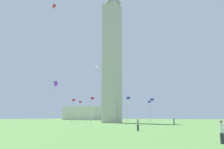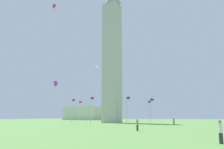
% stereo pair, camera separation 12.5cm
% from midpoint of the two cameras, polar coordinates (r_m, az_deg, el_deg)
% --- Properties ---
extents(ground_plane, '(260.00, 260.00, 0.00)m').
position_cam_midpoint_polar(ground_plane, '(78.82, -0.05, -11.53)').
color(ground_plane, '#609347').
extents(obelisk_monument, '(5.12, 5.12, 46.59)m').
position_cam_midpoint_polar(obelisk_monument, '(81.62, -0.04, 5.05)').
color(obelisk_monument, '#B7B2A8').
rests_on(obelisk_monument, ground).
extents(flagpole_n, '(1.12, 0.14, 7.55)m').
position_cam_midpoint_polar(flagpole_n, '(73.74, 9.24, -8.27)').
color(flagpole_n, silver).
rests_on(flagpole_n, ground).
extents(flagpole_ne, '(1.12, 0.14, 7.55)m').
position_cam_midpoint_polar(flagpole_ne, '(83.78, 8.69, -8.48)').
color(flagpole_ne, silver).
rests_on(flagpole_ne, ground).
extents(flagpole_e, '(1.12, 0.14, 7.55)m').
position_cam_midpoint_polar(flagpole_e, '(90.71, 3.83, -8.69)').
color(flagpole_e, silver).
rests_on(flagpole_e, ground).
extents(flagpole_se, '(1.12, 0.14, 7.55)m').
position_cam_midpoint_polar(flagpole_se, '(91.41, -2.57, -8.71)').
color(flagpole_se, silver).
rests_on(flagpole_se, ground).
extents(flagpole_s, '(1.12, 0.14, 7.55)m').
position_cam_midpoint_polar(flagpole_s, '(85.60, -7.96, -8.53)').
color(flagpole_s, silver).
rests_on(flagpole_s, ground).
extents(flagpole_sw, '(1.12, 0.14, 7.55)m').
position_cam_midpoint_polar(flagpole_sw, '(75.79, -9.62, -8.30)').
color(flagpole_sw, silver).
rests_on(flagpole_sw, ground).
extents(flagpole_w, '(1.12, 0.14, 7.55)m').
position_cam_midpoint_polar(flagpole_w, '(67.35, -5.17, -8.20)').
color(flagpole_w, silver).
rests_on(flagpole_w, ground).
extents(flagpole_nw, '(1.12, 0.14, 7.55)m').
position_cam_midpoint_polar(flagpole_nw, '(66.39, 3.53, -8.19)').
color(flagpole_nw, silver).
rests_on(flagpole_nw, ground).
extents(person_white_shirt, '(0.32, 0.32, 1.75)m').
position_cam_midpoint_polar(person_white_shirt, '(19.95, 24.70, -12.41)').
color(person_white_shirt, '#2D2D38').
rests_on(person_white_shirt, ground).
extents(person_gray_shirt, '(0.32, 0.32, 1.77)m').
position_cam_midpoint_polar(person_gray_shirt, '(34.74, 6.13, -11.86)').
color(person_gray_shirt, '#2D2D38').
rests_on(person_gray_shirt, ground).
extents(person_teal_shirt, '(0.32, 0.32, 1.73)m').
position_cam_midpoint_polar(person_teal_shirt, '(65.68, 14.61, -10.75)').
color(person_teal_shirt, '#2D2D38').
rests_on(person_teal_shirt, ground).
extents(kite_red_box, '(0.87, 0.61, 2.08)m').
position_cam_midpoint_polar(kite_red_box, '(69.58, -13.78, 15.70)').
color(kite_red_box, red).
extents(kite_white_diamond, '(1.06, 1.29, 2.09)m').
position_cam_midpoint_polar(kite_white_diamond, '(75.86, -3.75, 1.86)').
color(kite_white_diamond, white).
extents(kite_purple_box, '(0.98, 0.68, 2.57)m').
position_cam_midpoint_polar(kite_purple_box, '(67.86, -13.44, -2.10)').
color(kite_purple_box, purple).
extents(distant_building, '(22.66, 16.14, 7.94)m').
position_cam_midpoint_polar(distant_building, '(148.58, -6.52, -9.25)').
color(distant_building, beige).
rests_on(distant_building, ground).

